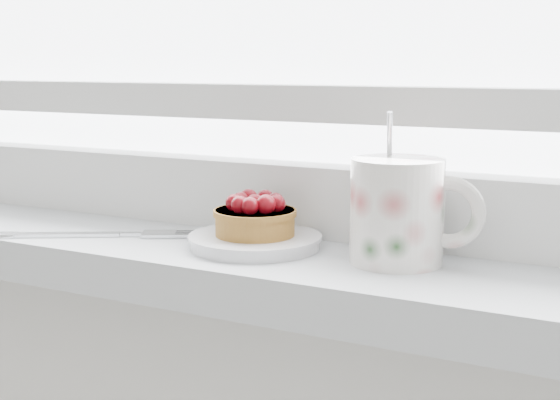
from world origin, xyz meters
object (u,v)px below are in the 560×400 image
Objects in this scene: saucer at (255,241)px; raspberry_tart at (255,216)px; floral_mug at (400,209)px; fork at (102,234)px.

saucer is 0.02m from raspberry_tart.
floral_mug reaches higher than saucer.
floral_mug is (0.14, 0.01, 0.02)m from raspberry_tart.
raspberry_tart is 0.39× the size of fork.
floral_mug is 0.30m from fork.
floral_mug is at bearing 3.88° from saucer.
raspberry_tart is (0.00, -0.00, 0.02)m from saucer.
floral_mug is at bearing 3.89° from raspberry_tart.
floral_mug is at bearing 7.55° from fork.
raspberry_tart is at bearing 10.68° from fork.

